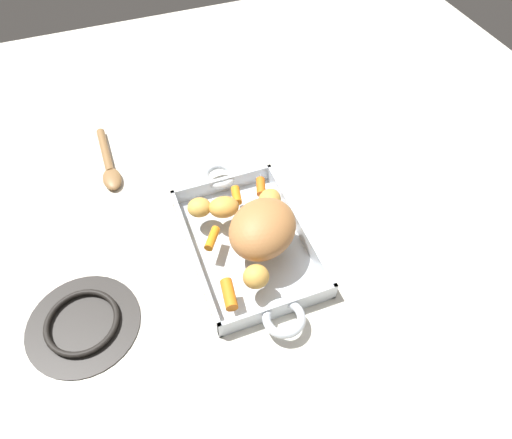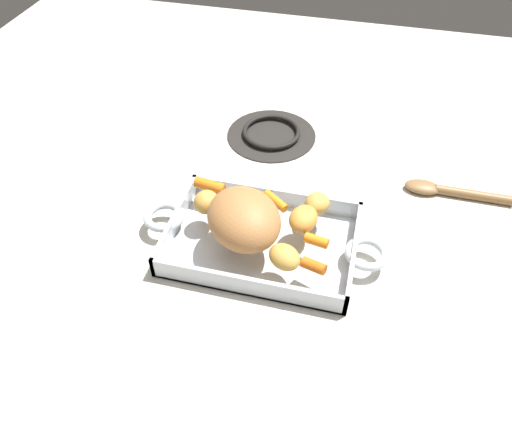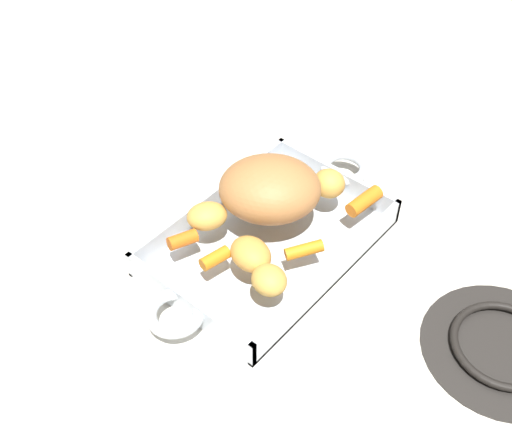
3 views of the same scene
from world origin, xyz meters
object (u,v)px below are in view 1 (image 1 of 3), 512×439
baby_carrot_northwest (261,187)px  potato_whole (224,207)px  pork_roast (263,229)px  baby_carrot_northeast (229,294)px  potato_golden_large (199,207)px  roasting_dish (248,244)px  baby_carrot_southeast (212,238)px  serving_spoon (109,164)px  baby_carrot_center_right (236,195)px  potato_halved (256,277)px  stove_burner_rear (83,323)px  potato_near_roast (270,200)px

baby_carrot_northwest → potato_whole: bearing=110.3°
pork_roast → potato_whole: size_ratio=2.34×
baby_carrot_northeast → potato_golden_large: potato_golden_large is taller
roasting_dish → baby_carrot_northeast: size_ratio=7.79×
baby_carrot_southeast → serving_spoon: size_ratio=0.25×
baby_carrot_center_right → baby_carrot_northeast: bearing=157.8°
pork_roast → potato_halved: 0.10m
baby_carrot_southeast → potato_whole: size_ratio=0.85×
roasting_dish → potato_halved: 0.12m
baby_carrot_northeast → stove_burner_rear: (0.06, 0.26, -0.05)m
baby_carrot_center_right → baby_carrot_southeast: bearing=138.0°
roasting_dish → baby_carrot_northwest: bearing=-33.2°
baby_carrot_center_right → potato_near_roast: size_ratio=0.72×
baby_carrot_center_right → stove_burner_rear: 0.39m
potato_halved → serving_spoon: bearing=24.7°
potato_near_roast → potato_whole: bearing=81.1°
potato_whole → potato_near_roast: 0.10m
roasting_dish → baby_carrot_northwest: baby_carrot_northwest is taller
baby_carrot_southeast → pork_roast: bearing=-111.6°
potato_halved → serving_spoon: 0.50m
roasting_dish → potato_whole: 0.09m
roasting_dish → baby_carrot_southeast: baby_carrot_southeast is taller
pork_roast → serving_spoon: 0.45m
potato_near_roast → potato_halved: bearing=150.9°
pork_roast → baby_carrot_northwest: bearing=-19.7°
baby_carrot_center_right → serving_spoon: 0.34m
stove_burner_rear → serving_spoon: (0.40, -0.11, 0.00)m
potato_whole → potato_golden_large: bearing=69.4°
potato_near_roast → stove_burner_rear: potato_near_roast is taller
pork_roast → serving_spoon: pork_roast is taller
baby_carrot_southeast → baby_carrot_northeast: bearing=176.0°
pork_roast → serving_spoon: bearing=34.5°
baby_carrot_northwest → potato_halved: potato_halved is taller
baby_carrot_northeast → potato_whole: size_ratio=0.94×
baby_carrot_center_right → stove_burner_rear: size_ratio=0.20×
roasting_dish → stove_burner_rear: roasting_dish is taller
baby_carrot_southeast → potato_whole: bearing=-36.3°
roasting_dish → serving_spoon: bearing=34.2°
roasting_dish → potato_near_roast: size_ratio=7.87×
baby_carrot_southeast → baby_carrot_northeast: 0.13m
roasting_dish → potato_whole: potato_whole is taller
baby_carrot_southeast → potato_halved: potato_halved is taller
baby_carrot_southeast → potato_halved: (-0.12, -0.05, 0.01)m
baby_carrot_center_right → stove_burner_rear: bearing=114.2°
baby_carrot_center_right → potato_golden_large: 0.09m
pork_roast → potato_near_roast: pork_roast is taller
potato_halved → baby_carrot_center_right: bearing=-9.4°
potato_golden_large → stove_burner_rear: size_ratio=0.24×
potato_golden_large → baby_carrot_northeast: bearing=178.2°
baby_carrot_northeast → stove_burner_rear: 0.28m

